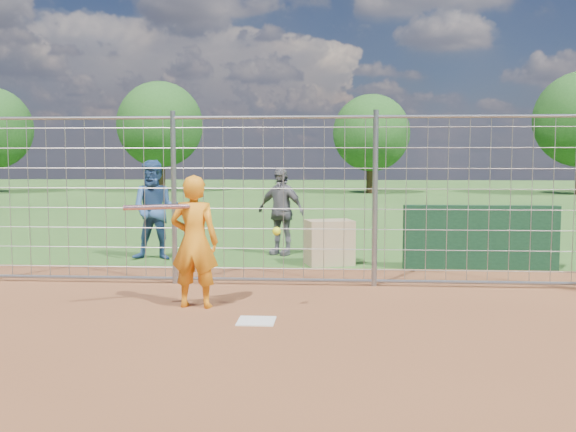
# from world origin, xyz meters

# --- Properties ---
(ground) EXTENTS (100.00, 100.00, 0.00)m
(ground) POSITION_xyz_m (0.00, 0.00, 0.00)
(ground) COLOR #2D591E
(ground) RESTS_ON ground
(infield_dirt) EXTENTS (18.00, 18.00, 0.00)m
(infield_dirt) POSITION_xyz_m (0.00, -3.00, 0.01)
(infield_dirt) COLOR brown
(infield_dirt) RESTS_ON ground
(home_plate) EXTENTS (0.43, 0.43, 0.02)m
(home_plate) POSITION_xyz_m (0.00, -0.20, 0.01)
(home_plate) COLOR silver
(home_plate) RESTS_ON ground
(dugout_wall) EXTENTS (2.60, 0.20, 1.10)m
(dugout_wall) POSITION_xyz_m (3.40, 3.60, 0.55)
(dugout_wall) COLOR #11381E
(dugout_wall) RESTS_ON ground
(batter) EXTENTS (0.64, 0.45, 1.69)m
(batter) POSITION_xyz_m (-0.87, 0.48, 0.84)
(batter) COLOR orange
(batter) RESTS_ON ground
(bystander_a) EXTENTS (0.94, 0.75, 1.87)m
(bystander_a) POSITION_xyz_m (-2.43, 4.29, 0.93)
(bystander_a) COLOR navy
(bystander_a) RESTS_ON ground
(bystander_b) EXTENTS (1.09, 0.83, 1.72)m
(bystander_b) POSITION_xyz_m (-0.14, 5.08, 0.86)
(bystander_b) COLOR slate
(bystander_b) RESTS_ON ground
(equipment_bin) EXTENTS (0.92, 0.76, 0.80)m
(equipment_bin) POSITION_xyz_m (0.83, 3.93, 0.40)
(equipment_bin) COLOR tan
(equipment_bin) RESTS_ON ground
(equipment_in_play) EXTENTS (1.90, 0.41, 0.38)m
(equipment_in_play) POSITION_xyz_m (-0.89, 0.23, 1.23)
(equipment_in_play) COLOR silver
(equipment_in_play) RESTS_ON ground
(backstop_fence) EXTENTS (9.08, 0.08, 2.60)m
(backstop_fence) POSITION_xyz_m (0.00, 2.00, 1.26)
(backstop_fence) COLOR gray
(backstop_fence) RESTS_ON ground
(tree_line) EXTENTS (44.66, 6.72, 6.48)m
(tree_line) POSITION_xyz_m (3.13, 28.13, 3.71)
(tree_line) COLOR #3F2B19
(tree_line) RESTS_ON ground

